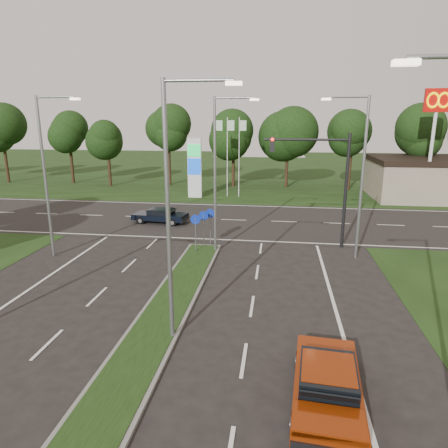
# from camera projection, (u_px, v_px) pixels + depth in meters

# --- Properties ---
(verge_far) EXTENTS (160.00, 50.00, 0.02)m
(verge_far) POSITION_uv_depth(u_px,v_px,m) (250.00, 172.00, 61.63)
(verge_far) COLOR black
(verge_far) RESTS_ON ground
(cross_road) EXTENTS (160.00, 12.00, 0.02)m
(cross_road) POSITION_uv_depth(u_px,v_px,m) (221.00, 220.00, 31.91)
(cross_road) COLOR black
(cross_road) RESTS_ON ground
(median_kerb) EXTENTS (2.00, 26.00, 0.12)m
(median_kerb) POSITION_uv_depth(u_px,v_px,m) (132.00, 368.00, 12.73)
(median_kerb) COLOR slate
(median_kerb) RESTS_ON ground
(streetlight_median_near) EXTENTS (2.53, 0.22, 9.00)m
(streetlight_median_near) POSITION_uv_depth(u_px,v_px,m) (173.00, 202.00, 13.25)
(streetlight_median_near) COLOR gray
(streetlight_median_near) RESTS_ON ground
(streetlight_median_far) EXTENTS (2.53, 0.22, 9.00)m
(streetlight_median_far) POSITION_uv_depth(u_px,v_px,m) (218.00, 168.00, 22.83)
(streetlight_median_far) COLOR gray
(streetlight_median_far) RESTS_ON ground
(streetlight_left_far) EXTENTS (2.53, 0.22, 9.00)m
(streetlight_left_far) POSITION_uv_depth(u_px,v_px,m) (48.00, 169.00, 22.14)
(streetlight_left_far) COLOR gray
(streetlight_left_far) RESTS_ON ground
(streetlight_right_far) EXTENTS (2.53, 0.22, 9.00)m
(streetlight_right_far) POSITION_uv_depth(u_px,v_px,m) (359.00, 170.00, 21.81)
(streetlight_right_far) COLOR gray
(streetlight_right_far) RESTS_ON ground
(traffic_signal) EXTENTS (5.10, 0.42, 7.00)m
(traffic_signal) POSITION_uv_depth(u_px,v_px,m) (325.00, 173.00, 24.04)
(traffic_signal) COLOR black
(traffic_signal) RESTS_ON ground
(median_signs) EXTENTS (1.16, 1.76, 2.38)m
(median_signs) POSITION_uv_depth(u_px,v_px,m) (203.00, 222.00, 24.20)
(median_signs) COLOR gray
(median_signs) RESTS_ON ground
(gas_pylon) EXTENTS (5.80, 1.26, 8.00)m
(gas_pylon) POSITION_uv_depth(u_px,v_px,m) (197.00, 166.00, 40.28)
(gas_pylon) COLOR silver
(gas_pylon) RESTS_ON ground
(mcdonalds_sign) EXTENTS (2.20, 0.47, 10.40)m
(mcdonalds_sign) POSITION_uv_depth(u_px,v_px,m) (436.00, 117.00, 35.18)
(mcdonalds_sign) COLOR silver
(mcdonalds_sign) RESTS_ON ground
(treeline_far) EXTENTS (6.00, 6.00, 9.90)m
(treeline_far) POSITION_uv_depth(u_px,v_px,m) (242.00, 128.00, 45.45)
(treeline_far) COLOR black
(treeline_far) RESTS_ON ground
(red_sedan) EXTENTS (2.15, 4.51, 1.20)m
(red_sedan) POSITION_uv_depth(u_px,v_px,m) (327.00, 383.00, 11.09)
(red_sedan) COLOR maroon
(red_sedan) RESTS_ON ground
(navy_sedan) EXTENTS (4.25, 2.11, 1.12)m
(navy_sedan) POSITION_uv_depth(u_px,v_px,m) (160.00, 215.00, 30.77)
(navy_sedan) COLOR black
(navy_sedan) RESTS_ON ground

